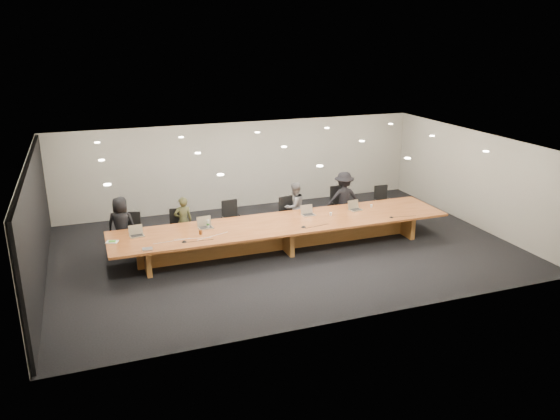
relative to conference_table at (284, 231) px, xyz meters
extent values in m
plane|color=black|center=(0.00, 0.00, -0.52)|extent=(12.00, 12.00, 0.00)
cube|color=silver|center=(0.00, 4.00, 0.88)|extent=(12.00, 0.02, 2.80)
cube|color=black|center=(-5.94, 0.00, 0.85)|extent=(0.08, 7.84, 2.74)
cube|color=brown|center=(0.00, 0.00, 0.20)|extent=(9.00, 1.80, 0.06)
cube|color=brown|center=(0.00, 0.00, -0.18)|extent=(7.65, 0.15, 0.69)
cube|color=brown|center=(-3.60, 0.00, -0.18)|extent=(0.12, 1.26, 0.69)
cube|color=brown|center=(0.00, 0.00, -0.18)|extent=(0.12, 1.26, 0.69)
cube|color=brown|center=(3.60, 0.00, -0.18)|extent=(0.12, 1.26, 0.69)
imported|color=black|center=(-4.04, 1.22, 0.24)|extent=(0.87, 0.73, 1.52)
imported|color=#393A1F|center=(-2.44, 1.21, 0.16)|extent=(0.51, 0.34, 1.36)
imported|color=slate|center=(0.79, 1.26, 0.19)|extent=(0.85, 0.76, 1.43)
imported|color=black|center=(2.37, 1.26, 0.28)|extent=(1.13, 0.77, 1.61)
cylinder|color=#A9B9B4|center=(-1.98, 0.24, 0.34)|extent=(0.09, 0.09, 0.22)
cylinder|color=brown|center=(-2.25, -0.11, 0.28)|extent=(0.09, 0.09, 0.11)
cone|color=silver|center=(1.40, 0.09, 0.27)|extent=(0.08, 0.08, 0.08)
cone|color=silver|center=(2.81, 0.37, 0.27)|extent=(0.08, 0.08, 0.08)
cube|color=silver|center=(-4.35, 0.07, 0.24)|extent=(0.33, 0.30, 0.02)
cube|color=#51B630|center=(-4.35, 0.06, 0.26)|extent=(0.17, 0.13, 0.02)
cube|color=silver|center=(-3.62, -0.70, 0.25)|extent=(0.24, 0.18, 0.03)
cone|color=black|center=(-2.73, -0.51, 0.25)|extent=(0.14, 0.14, 0.03)
cone|color=black|center=(0.34, -0.53, 0.25)|extent=(0.18, 0.18, 0.03)
cone|color=black|center=(2.87, -0.63, 0.24)|extent=(0.13, 0.13, 0.03)
camera|label=1|loc=(-4.75, -12.68, 5.00)|focal=35.00mm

